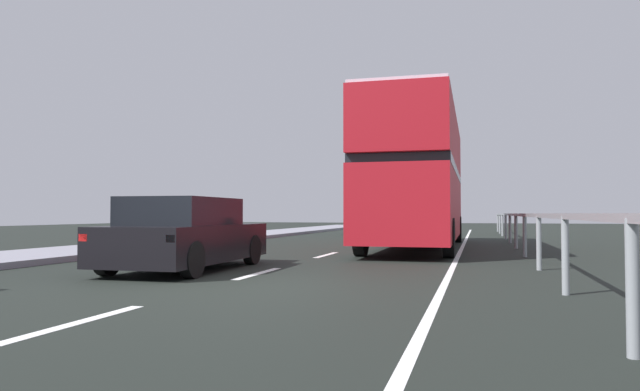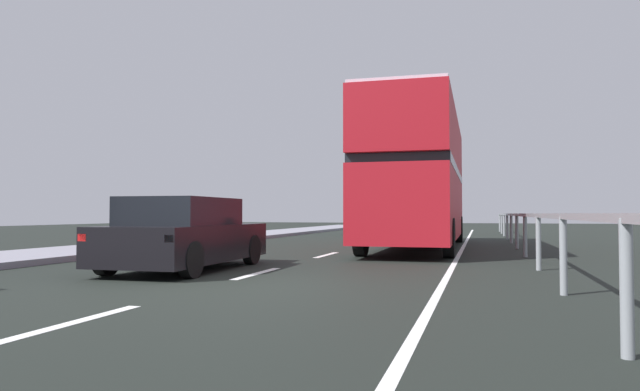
% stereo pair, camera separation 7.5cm
% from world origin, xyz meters
% --- Properties ---
extents(ground_plane, '(74.10, 120.00, 0.10)m').
position_xyz_m(ground_plane, '(0.00, 0.00, -0.05)').
color(ground_plane, black).
extents(lane_paint_markings, '(3.55, 46.00, 0.01)m').
position_xyz_m(lane_paint_markings, '(2.21, 8.14, 0.00)').
color(lane_paint_markings, silver).
rests_on(lane_paint_markings, ground).
extents(bridge_side_railing, '(0.10, 42.00, 1.11)m').
position_xyz_m(bridge_side_railing, '(5.07, 9.00, 0.90)').
color(bridge_side_railing, gray).
rests_on(bridge_side_railing, ground).
extents(double_decker_bus_red, '(2.59, 11.02, 4.29)m').
position_xyz_m(double_decker_bus_red, '(2.06, 10.32, 2.30)').
color(double_decker_bus_red, '#B01620').
rests_on(double_decker_bus_red, ground).
extents(hatchback_car_near, '(1.93, 4.23, 1.42)m').
position_xyz_m(hatchback_car_near, '(-1.65, 1.97, 0.68)').
color(hatchback_car_near, black).
rests_on(hatchback_car_near, ground).
extents(sedan_car_ahead, '(1.90, 4.41, 1.40)m').
position_xyz_m(sedan_car_ahead, '(-1.74, 21.59, 0.67)').
color(sedan_car_ahead, '#43494C').
rests_on(sedan_car_ahead, ground).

